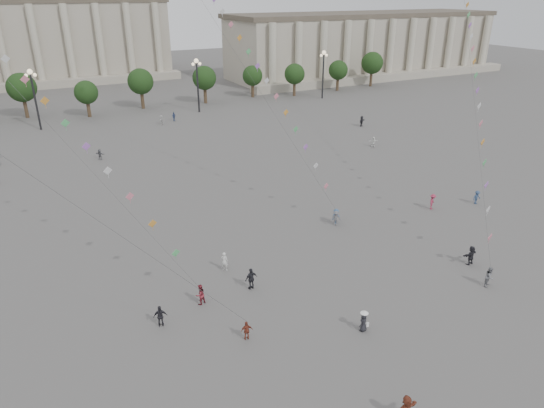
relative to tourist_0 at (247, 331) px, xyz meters
name	(u,v)px	position (x,y,z in m)	size (l,w,h in m)	color
ground	(322,322)	(5.89, -0.86, -0.76)	(360.00, 360.00, 0.00)	#504D4B
hall_east	(366,45)	(80.89, 93.04, 7.67)	(84.00, 26.22, 17.20)	#A8A08D
hall_central	(74,24)	(5.89, 128.36, 13.47)	(48.30, 34.30, 35.50)	#A8A08D
tree_row	(114,85)	(5.89, 77.14, 4.64)	(137.12, 5.12, 8.00)	#372A1B
lamp_post_mid_west	(33,88)	(-9.11, 69.14, 6.59)	(2.00, 0.90, 10.65)	#262628
lamp_post_mid_east	(197,76)	(20.89, 69.14, 6.59)	(2.00, 0.90, 10.65)	#262628
lamp_post_far_east	(323,66)	(50.89, 69.14, 6.59)	(2.00, 0.90, 10.65)	#262628
person_crowd_0	(174,117)	(14.05, 64.18, 0.10)	(1.00, 0.42, 1.71)	#364979
person_crowd_3	(471,255)	(22.55, 0.13, 0.16)	(1.70, 0.54, 1.84)	black
person_crowd_4	(162,120)	(11.27, 62.76, 0.10)	(1.60, 0.51, 1.72)	silver
person_crowd_6	(336,218)	(16.11, 12.43, 0.08)	(1.09, 0.62, 1.68)	#5A5B5F
person_crowd_7	(373,142)	(37.54, 33.38, 0.06)	(1.51, 0.48, 1.63)	white
person_crowd_8	(432,202)	(28.32, 10.88, 0.16)	(1.18, 0.68, 1.83)	#9D2A46
person_crowd_9	(362,121)	(43.63, 44.50, 0.20)	(1.78, 0.57, 1.92)	black
person_crowd_12	(100,154)	(-2.46, 46.79, 0.03)	(1.45, 0.46, 1.57)	#5B5B60
person_crowd_13	(224,261)	(2.15, 9.48, 0.15)	(0.66, 0.43, 1.81)	silver
person_crowd_14	(477,197)	(34.04, 9.61, 0.06)	(1.06, 0.61, 1.63)	navy
tourist_0	(247,331)	(0.00, 0.00, 0.00)	(0.89, 0.37, 1.51)	brown
tourist_1	(160,316)	(-5.06, 4.34, 0.11)	(1.02, 0.42, 1.74)	black
tourist_4	(251,279)	(3.04, 5.70, 0.22)	(1.14, 0.47, 1.95)	black
kite_flyer_0	(200,295)	(-1.50, 5.62, 0.12)	(0.85, 0.67, 1.76)	maroon
kite_flyer_1	(336,216)	(16.43, 12.87, 0.08)	(1.08, 0.62, 1.68)	#38587F
kite_flyer_2	(490,277)	(21.10, -3.17, 0.15)	(0.88, 0.68, 1.81)	slate
hat_person	(364,322)	(8.03, -3.07, 0.06)	(0.85, 0.70, 1.69)	black
kite_train_east	(470,35)	(39.77, 19.36, 17.14)	(35.21, 41.84, 63.60)	#3F3F3F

